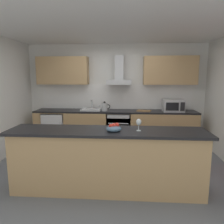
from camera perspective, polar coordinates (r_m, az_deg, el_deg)
The scene contains 16 objects.
ground at distance 4.17m, azimuth -0.42°, elevation -15.41°, with size 5.67×4.70×0.02m, color slate.
ceiling at distance 3.89m, azimuth -0.47°, elevation 22.34°, with size 5.67×4.70×0.02m, color white.
wall_back at distance 5.71m, azimuth 1.07°, elevation 4.96°, with size 5.67×0.12×2.60m, color white.
backsplash_tile at distance 5.64m, azimuth 1.02°, elevation 4.19°, with size 3.97×0.02×0.66m, color white.
counter_back at distance 5.47m, azimuth 0.83°, elevation -4.27°, with size 4.11×0.60×0.90m.
counter_island at distance 3.27m, azimuth -1.36°, elevation -13.06°, with size 2.96×0.64×0.97m.
upper_cabinets at distance 5.46m, azimuth 0.96°, elevation 11.16°, with size 4.06×0.32×0.70m.
oven at distance 5.43m, azimuth 1.82°, elevation -4.25°, with size 0.60×0.62×0.80m.
refrigerator at distance 5.74m, azimuth -15.00°, elevation -4.18°, with size 0.58×0.60×0.85m.
microwave at distance 5.42m, azimuth 16.28°, elevation 1.69°, with size 0.50×0.38×0.30m.
sink at distance 5.43m, azimuth -5.66°, elevation 0.74°, with size 0.50×0.40×0.26m.
kettle at distance 5.32m, azimuth -2.03°, elevation 1.45°, with size 0.29×0.15×0.24m.
range_hood at distance 5.41m, azimuth 1.95°, elevation 9.88°, with size 0.62×0.45×0.72m.
wine_glass at distance 3.07m, azimuth 7.26°, elevation -2.84°, with size 0.08×0.08×0.18m.
fruit_bowl at distance 3.05m, azimuth 0.48°, elevation -4.41°, with size 0.22×0.22×0.13m.
chopping_board at distance 5.34m, azimuth 8.65°, elevation 0.34°, with size 0.34×0.22×0.02m, color #9E7247.
Camera 1 is at (0.30, -3.78, 1.73)m, focal length 33.68 mm.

